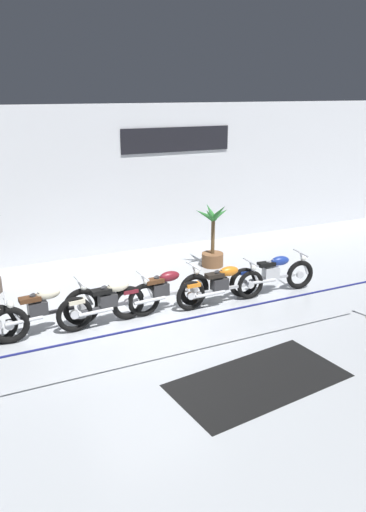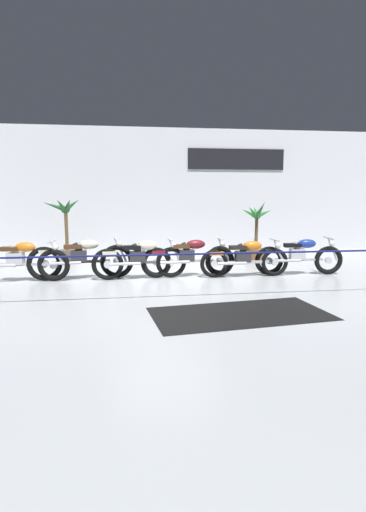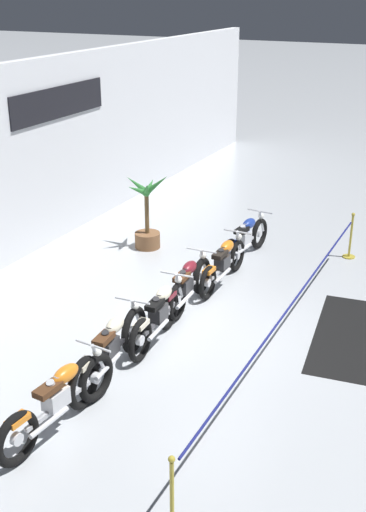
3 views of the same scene
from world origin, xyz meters
The scene contains 11 objects.
ground_plane centered at (0.00, 0.00, 0.00)m, with size 120.00×120.00×0.00m, color #B2B7BC.
motorcycle_orange_0 centered at (-3.33, 0.65, 0.47)m, with size 2.34×0.62×0.95m.
motorcycle_cream_1 centered at (-1.93, 0.71, 0.49)m, with size 2.44×0.62×0.97m.
motorcycle_cream_2 centered at (-0.57, 0.57, 0.48)m, with size 2.23×0.62×0.95m.
motorcycle_maroon_3 centered at (0.60, 0.65, 0.46)m, with size 2.30×0.62×0.95m.
motorcycle_orange_4 centered at (1.94, 0.45, 0.46)m, with size 2.19×0.62×0.92m.
motorcycle_blue_5 centered at (3.35, 0.53, 0.46)m, with size 2.21×0.62×0.93m.
potted_palm_left_of_row centered at (2.98, 2.80, 0.67)m, with size 0.97×1.14×1.83m.
stanchion_far_left centered at (-1.25, -1.55, 0.72)m, with size 8.69×0.28×1.05m.
stanchion_mid_left centered at (4.46, -1.55, 0.36)m, with size 0.28×0.28×1.05m.
floor_banner centered at (0.98, -2.51, 0.00)m, with size 2.93×1.49×0.01m, color black.
Camera 3 is at (-9.07, -4.04, 5.67)m, focal length 45.00 mm.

